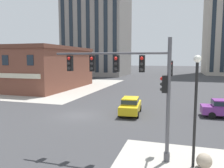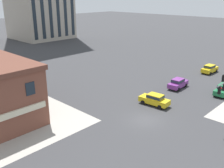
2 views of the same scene
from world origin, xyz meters
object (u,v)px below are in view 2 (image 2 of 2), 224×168
Objects in this scene: car_main_northbound_near at (155,99)px; car_main_southbound_far at (223,89)px; car_cross_eastbound at (178,83)px; car_main_southbound_near at (210,68)px.

car_main_northbound_near is 12.40m from car_main_southbound_far.
car_main_northbound_near is at bearing -171.86° from car_cross_eastbound.
car_main_southbound_near and car_cross_eastbound have the same top height.
car_main_northbound_near is 21.43m from car_main_southbound_near.
car_main_southbound_near is (21.39, 1.21, 0.00)m from car_main_northbound_near.
car_main_southbound_far is at bearing -26.91° from car_main_northbound_near.
car_main_southbound_far and car_cross_eastbound have the same top height.
car_main_northbound_near is at bearing -176.75° from car_main_southbound_near.
car_main_southbound_near is 0.99× the size of car_main_southbound_far.
car_main_northbound_near and car_main_southbound_far have the same top height.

